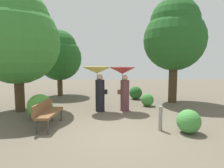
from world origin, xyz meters
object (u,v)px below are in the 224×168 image
object	(u,v)px
park_bench	(47,111)
tree_mid_left	(59,55)
tree_near_left	(17,36)
tree_near_right	(174,35)
person_left	(98,78)
path_marker_post	(160,118)
person_right	(123,79)

from	to	relation	value
park_bench	tree_mid_left	world-z (taller)	tree_mid_left
tree_near_left	tree_near_right	world-z (taller)	tree_near_right
person_left	path_marker_post	distance (m)	3.39
path_marker_post	person_left	bearing A→B (deg)	128.33
person_left	tree_near_right	distance (m)	4.85
tree_near_left	path_marker_post	world-z (taller)	tree_near_left
park_bench	tree_mid_left	size ratio (longest dim) A/B	0.36
park_bench	tree_mid_left	bearing A→B (deg)	13.40
tree_near_right	tree_mid_left	bearing A→B (deg)	159.86
park_bench	tree_near_right	bearing A→B (deg)	-51.34
park_bench	person_right	bearing A→B (deg)	-48.46
tree_mid_left	tree_near_right	bearing A→B (deg)	-20.14
park_bench	tree_near_right	size ratio (longest dim) A/B	0.28
person_left	tree_mid_left	xyz separation A→B (m)	(-2.60, 4.21, 1.19)
person_left	tree_near_left	xyz separation A→B (m)	(-3.39, 0.10, 1.77)
park_bench	tree_near_left	distance (m)	3.88
tree_near_right	tree_mid_left	xyz separation A→B (m)	(-6.56, 2.41, -0.95)
tree_near_left	path_marker_post	distance (m)	6.63
person_left	park_bench	xyz separation A→B (m)	(-1.60, -2.00, -0.96)
person_right	tree_near_right	distance (m)	4.01
tree_mid_left	path_marker_post	size ratio (longest dim) A/B	5.55
tree_near_left	tree_near_right	xyz separation A→B (m)	(7.35, 1.71, 0.36)
person_left	path_marker_post	xyz separation A→B (m)	(1.99, -2.52, -1.09)
person_left	person_right	size ratio (longest dim) A/B	1.01
person_right	path_marker_post	size ratio (longest dim) A/B	2.53
park_bench	path_marker_post	xyz separation A→B (m)	(3.59, -0.51, -0.13)
person_right	tree_mid_left	distance (m)	5.70
tree_mid_left	park_bench	bearing A→B (deg)	-80.88
tree_near_left	tree_mid_left	xyz separation A→B (m)	(0.79, 4.11, -0.59)
tree_near_right	tree_mid_left	distance (m)	7.05
person_left	park_bench	distance (m)	2.74
park_bench	tree_near_right	xyz separation A→B (m)	(5.57, 3.81, 3.09)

